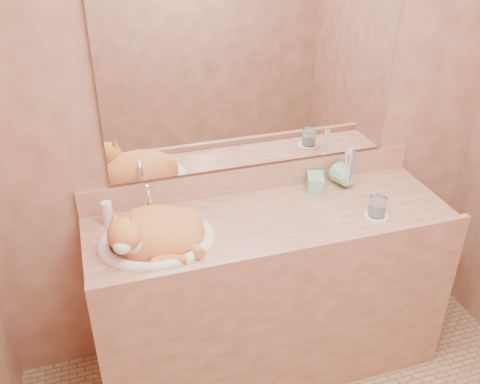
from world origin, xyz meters
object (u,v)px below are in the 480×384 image
object	(u,v)px
cat	(153,231)
toothbrush_cup	(348,181)
soap_dispenser	(317,180)
water_glass	(378,206)
vanity_counter	(269,294)
sink_basin	(156,227)

from	to	relation	value
cat	toothbrush_cup	distance (m)	0.95
soap_dispenser	water_glass	bearing A→B (deg)	-34.62
toothbrush_cup	water_glass	distance (m)	0.24
vanity_counter	toothbrush_cup	bearing A→B (deg)	16.43
toothbrush_cup	sink_basin	bearing A→B (deg)	-171.10
sink_basin	cat	size ratio (longest dim) A/B	1.20
vanity_counter	sink_basin	xyz separation A→B (m)	(-0.50, -0.02, 0.50)
vanity_counter	cat	bearing A→B (deg)	-176.76
soap_dispenser	water_glass	world-z (taller)	soap_dispenser
soap_dispenser	water_glass	xyz separation A→B (m)	(0.18, -0.25, -0.03)
vanity_counter	soap_dispenser	size ratio (longest dim) A/B	9.62
cat	toothbrush_cup	size ratio (longest dim) A/B	3.69
vanity_counter	water_glass	bearing A→B (deg)	-14.89
cat	soap_dispenser	xyz separation A→B (m)	(0.78, 0.16, 0.02)
sink_basin	cat	distance (m)	0.02
soap_dispenser	cat	bearing A→B (deg)	-148.87
water_glass	vanity_counter	bearing A→B (deg)	165.11
vanity_counter	soap_dispenser	distance (m)	0.59
soap_dispenser	toothbrush_cup	distance (m)	0.16
cat	sink_basin	bearing A→B (deg)	42.02
toothbrush_cup	water_glass	size ratio (longest dim) A/B	1.19
soap_dispenser	toothbrush_cup	world-z (taller)	soap_dispenser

